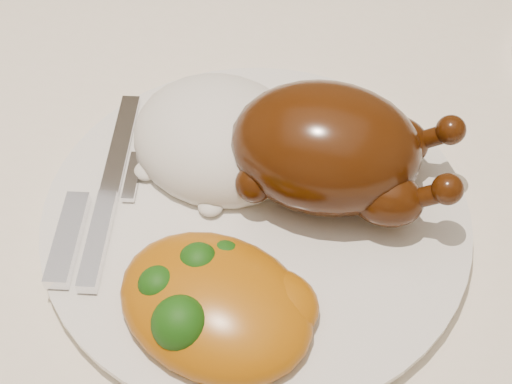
# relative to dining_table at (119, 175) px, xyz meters

# --- Properties ---
(dining_table) EXTENTS (1.60, 0.90, 0.76)m
(dining_table) POSITION_rel_dining_table_xyz_m (0.00, 0.00, 0.00)
(dining_table) COLOR brown
(dining_table) RESTS_ON floor
(tablecloth) EXTENTS (1.73, 1.03, 0.18)m
(tablecloth) POSITION_rel_dining_table_xyz_m (0.00, 0.00, 0.07)
(tablecloth) COLOR white
(tablecloth) RESTS_ON dining_table
(dinner_plate) EXTENTS (0.38, 0.38, 0.01)m
(dinner_plate) POSITION_rel_dining_table_xyz_m (0.16, -0.09, 0.11)
(dinner_plate) COLOR white
(dinner_plate) RESTS_ON tablecloth
(roast_chicken) EXTENTS (0.16, 0.11, 0.08)m
(roast_chicken) POSITION_rel_dining_table_xyz_m (0.20, -0.05, 0.15)
(roast_chicken) COLOR #401906
(roast_chicken) RESTS_ON dinner_plate
(rice_mound) EXTENTS (0.16, 0.15, 0.07)m
(rice_mound) POSITION_rel_dining_table_xyz_m (0.12, -0.04, 0.13)
(rice_mound) COLOR white
(rice_mound) RESTS_ON dinner_plate
(mac_and_cheese) EXTENTS (0.15, 0.13, 0.05)m
(mac_and_cheese) POSITION_rel_dining_table_xyz_m (0.16, -0.17, 0.13)
(mac_and_cheese) COLOR #B1640B
(mac_and_cheese) RESTS_ON dinner_plate
(cutlery) EXTENTS (0.06, 0.18, 0.01)m
(cutlery) POSITION_rel_dining_table_xyz_m (0.06, -0.12, 0.12)
(cutlery) COLOR silver
(cutlery) RESTS_ON dinner_plate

